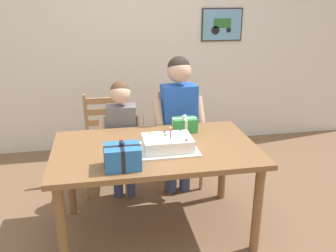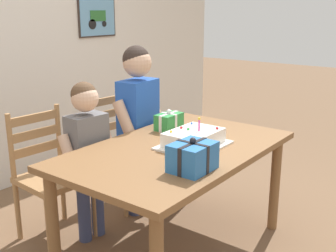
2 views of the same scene
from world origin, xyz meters
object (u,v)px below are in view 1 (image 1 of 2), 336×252
object	(u,v)px
gift_box_beside_cake	(122,157)
chair_right	(180,138)
birthday_cake	(167,144)
child_younger	(122,129)
child_older	(179,113)
gift_box_red_large	(184,125)
dining_table	(155,158)
chair_left	(106,143)

from	to	relation	value
gift_box_beside_cake	chair_right	world-z (taller)	gift_box_beside_cake
birthday_cake	child_younger	xyz separation A→B (m)	(-0.30, 0.66, -0.11)
gift_box_beside_cake	child_older	distance (m)	1.06
birthday_cake	chair_right	bearing A→B (deg)	71.93
child_older	child_younger	distance (m)	0.54
gift_box_red_large	chair_right	xyz separation A→B (m)	(0.08, 0.54, -0.33)
chair_right	dining_table	bearing A→B (deg)	-114.41
gift_box_beside_cake	child_younger	bearing A→B (deg)	86.88
gift_box_red_large	chair_left	world-z (taller)	chair_left
chair_right	child_younger	world-z (taller)	child_younger
birthday_cake	child_older	size ratio (longest dim) A/B	0.33
gift_box_beside_cake	chair_right	xyz separation A→B (m)	(0.64, 1.12, -0.35)
gift_box_beside_cake	chair_right	bearing A→B (deg)	60.32
gift_box_red_large	child_younger	bearing A→B (deg)	149.04
gift_box_beside_cake	child_younger	world-z (taller)	child_younger
dining_table	child_younger	xyz separation A→B (m)	(-0.22, 0.59, 0.03)
dining_table	birthday_cake	world-z (taller)	birthday_cake
gift_box_beside_cake	child_older	bearing A→B (deg)	57.02
gift_box_beside_cake	chair_left	xyz separation A→B (m)	(-0.10, 1.12, -0.35)
dining_table	gift_box_red_large	distance (m)	0.43
birthday_cake	child_older	world-z (taller)	child_older
dining_table	child_younger	distance (m)	0.63
child_older	birthday_cake	bearing A→B (deg)	-109.09
birthday_cake	chair_left	distance (m)	1.05
dining_table	child_older	size ratio (longest dim) A/B	1.16
birthday_cake	child_younger	size ratio (longest dim) A/B	0.39
gift_box_red_large	chair_left	distance (m)	0.91
birthday_cake	chair_right	world-z (taller)	birthday_cake
dining_table	birthday_cake	xyz separation A→B (m)	(0.08, -0.07, 0.14)
chair_left	child_older	world-z (taller)	child_older
chair_left	chair_right	distance (m)	0.74
gift_box_beside_cake	child_older	xyz separation A→B (m)	(0.57, 0.89, -0.01)
chair_left	child_older	bearing A→B (deg)	-19.04
birthday_cake	gift_box_red_large	size ratio (longest dim) A/B	2.13
gift_box_red_large	gift_box_beside_cake	bearing A→B (deg)	-133.86
child_older	gift_box_red_large	bearing A→B (deg)	-93.17
child_older	chair_left	bearing A→B (deg)	160.96
dining_table	chair_left	world-z (taller)	chair_left
gift_box_beside_cake	gift_box_red_large	bearing A→B (deg)	46.14
child_older	child_younger	xyz separation A→B (m)	(-0.53, 0.00, -0.12)
gift_box_red_large	child_younger	xyz separation A→B (m)	(-0.51, 0.31, -0.12)
birthday_cake	chair_left	bearing A→B (deg)	116.46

